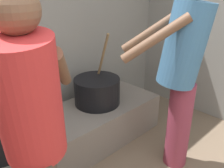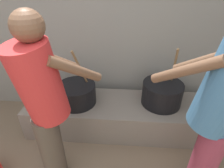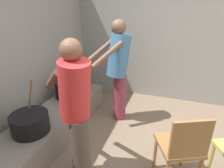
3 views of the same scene
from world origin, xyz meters
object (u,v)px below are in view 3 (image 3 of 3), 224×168
Objects in this scene: cooking_pot_secondary at (30,123)px; chair_brown_wood at (182,147)px; cooking_pot_main at (69,89)px; cook_in_blue_shirt at (118,66)px; cook_in_red_shirt at (76,106)px.

chair_brown_wood is at bearing -84.64° from cooking_pot_secondary.
cooking_pot_main is 1.05× the size of cooking_pot_secondary.
cook_in_blue_shirt reaches higher than chair_brown_wood.
chair_brown_wood is (0.20, -1.04, -0.38)m from cook_in_red_shirt.
cook_in_red_shirt is (-1.02, -0.73, 0.36)m from cooking_pot_main.
cook_in_blue_shirt is at bearing -76.16° from cooking_pot_main.
cooking_pot_secondary is (-0.98, -0.06, -0.02)m from cooking_pot_main.
chair_brown_wood is (-1.02, -0.98, -0.43)m from cook_in_blue_shirt.
cooking_pot_main is 0.82× the size of chair_brown_wood.
cooking_pot_main reaches higher than cooking_pot_secondary.
cook_in_red_shirt is (-0.04, -0.67, 0.38)m from cooking_pot_secondary.
cooking_pot_main is 1.95m from chair_brown_wood.
cook_in_red_shirt is 1.75× the size of chair_brown_wood.
cooking_pot_secondary is 0.43× the size of cook_in_blue_shirt.
cook_in_blue_shirt reaches higher than cooking_pot_secondary.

